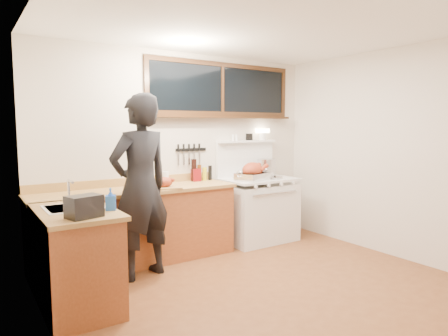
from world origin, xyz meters
TOP-DOWN VIEW (x-y plane):
  - ground_plane at (0.00, 0.00)m, footprint 4.00×3.50m
  - room_shell at (0.00, 0.00)m, footprint 4.10×3.60m
  - counter_back at (-0.80, 1.45)m, footprint 2.44×0.64m
  - counter_left at (-1.70, 0.62)m, footprint 0.64×1.09m
  - sink_unit at (-1.68, 0.70)m, footprint 0.50×0.45m
  - vintage_stove at (1.00, 1.41)m, footprint 1.02×0.74m
  - back_window at (0.60, 1.72)m, footprint 2.32×0.13m
  - left_doorway at (-1.99, -0.55)m, footprint 0.02×1.04m
  - knife_strip at (0.08, 1.73)m, footprint 0.46×0.03m
  - man at (-0.92, 1.00)m, footprint 0.82×0.63m
  - soap_bottle at (-1.43, 0.42)m, footprint 0.11×0.11m
  - toaster at (-1.70, 0.25)m, footprint 0.30×0.25m
  - cutting_board at (-0.52, 1.29)m, footprint 0.45×0.37m
  - roast_turkey at (0.82, 1.29)m, footprint 0.50×0.43m
  - stockpot at (1.25, 1.52)m, footprint 0.29×0.29m
  - saucepan at (1.00, 1.54)m, footprint 0.23×0.31m
  - pot_lid at (1.18, 1.26)m, footprint 0.30×0.30m
  - coffee_tin at (0.11, 1.63)m, footprint 0.12×0.09m
  - pitcher at (-0.36, 1.57)m, footprint 0.10×0.10m
  - bottle_cluster at (0.17, 1.63)m, footprint 0.32×0.07m

SIDE VIEW (x-z plane):
  - ground_plane at x=0.00m, z-range -0.02..0.00m
  - counter_left at x=-1.70m, z-range 0.00..0.90m
  - counter_back at x=-0.80m, z-range -0.05..0.95m
  - vintage_stove at x=1.00m, z-range -0.33..1.27m
  - sink_unit at x=-1.68m, z-range 0.66..1.03m
  - pot_lid at x=1.18m, z-range 0.89..0.93m
  - cutting_board at x=-0.52m, z-range 0.88..1.02m
  - saucepan at x=1.00m, z-range 0.90..1.03m
  - pitcher at x=-0.36m, z-range 0.90..1.06m
  - coffee_tin at x=0.11m, z-range 0.90..1.07m
  - toaster at x=-1.70m, z-range 0.90..1.08m
  - man at x=-0.92m, z-range 0.00..1.98m
  - soap_bottle at x=-1.43m, z-range 0.90..1.09m
  - roast_turkey at x=0.82m, z-range 0.88..1.12m
  - bottle_cluster at x=0.17m, z-range 0.87..1.17m
  - stockpot at x=1.25m, z-range 0.90..1.16m
  - left_doorway at x=-1.99m, z-range 0.00..2.17m
  - knife_strip at x=0.08m, z-range 1.17..1.45m
  - room_shell at x=0.00m, z-range 0.32..2.97m
  - back_window at x=0.60m, z-range 1.68..2.45m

